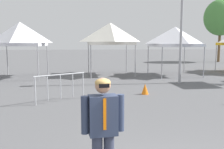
{
  "coord_description": "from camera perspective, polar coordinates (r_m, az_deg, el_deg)",
  "views": [
    {
      "loc": [
        -1.24,
        -3.09,
        2.3
      ],
      "look_at": [
        -0.52,
        4.53,
        1.3
      ],
      "focal_mm": 40.37,
      "sensor_mm": 36.0,
      "label": 1
    }
  ],
  "objects": [
    {
      "name": "canopy_tent_behind_right",
      "position": [
        17.12,
        -20.09,
        8.61
      ],
      "size": [
        3.01,
        3.01,
        3.54
      ],
      "color": "#9E9EA3",
      "rests_on": "ground"
    },
    {
      "name": "traffic_cone_lot_center",
      "position": [
        11.17,
        7.49,
        -3.27
      ],
      "size": [
        0.32,
        0.32,
        0.47
      ],
      "primitive_type": "cone",
      "color": "orange",
      "rests_on": "ground"
    },
    {
      "name": "canopy_tent_behind_center",
      "position": [
        17.38,
        -0.41,
        9.22
      ],
      "size": [
        3.15,
        3.15,
        3.58
      ],
      "color": "#9E9EA3",
      "rests_on": "ground"
    },
    {
      "name": "tree_behind_tents_center",
      "position": [
        31.35,
        23.39,
        11.76
      ],
      "size": [
        3.67,
        3.67,
        7.01
      ],
      "color": "brown",
      "rests_on": "ground"
    },
    {
      "name": "crowd_barrier_near_person",
      "position": [
        9.85,
        -11.59,
        -1.74
      ],
      "size": [
        1.81,
        1.14,
        1.08
      ],
      "color": "#B7BABF",
      "rests_on": "ground"
    },
    {
      "name": "canopy_tent_left_of_center",
      "position": [
        17.67,
        14.06,
        8.3
      ],
      "size": [
        3.16,
        3.16,
        3.29
      ],
      "color": "#9E9EA3",
      "rests_on": "ground"
    },
    {
      "name": "person_foreground",
      "position": [
        3.84,
        -2.05,
        -11.85
      ],
      "size": [
        0.64,
        0.29,
        1.78
      ],
      "color": "#33384C",
      "rests_on": "ground"
    },
    {
      "name": "light_pole_near_lift",
      "position": [
        14.49,
        15.58,
        14.66
      ],
      "size": [
        0.36,
        0.36,
        7.27
      ],
      "color": "#9E9EA3",
      "rests_on": "ground"
    }
  ]
}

